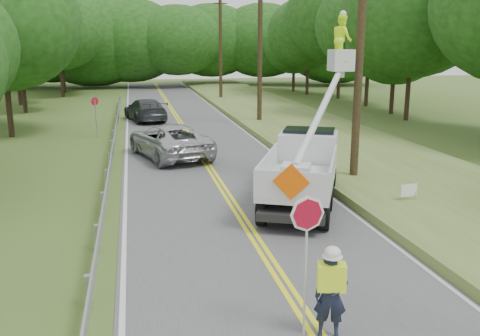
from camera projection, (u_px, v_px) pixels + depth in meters
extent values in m
plane|color=#4C6222|center=(302.00, 312.00, 10.26)|extent=(140.00, 140.00, 0.00)
cube|color=#515154|center=(204.00, 160.00, 23.59)|extent=(7.20, 96.00, 0.02)
cube|color=#FFFE18|center=(202.00, 160.00, 23.57)|extent=(0.12, 96.00, 0.00)
cube|color=#FFFE18|center=(206.00, 159.00, 23.61)|extent=(0.12, 96.00, 0.00)
cube|color=silver|center=(126.00, 163.00, 22.91)|extent=(0.12, 96.00, 0.00)
cube|color=silver|center=(278.00, 156.00, 24.27)|extent=(0.12, 96.00, 0.00)
cube|color=#A3A6AC|center=(88.00, 292.00, 10.32)|extent=(0.12, 0.14, 0.70)
cube|color=#A3A6AC|center=(97.00, 238.00, 13.18)|extent=(0.12, 0.14, 0.70)
cube|color=#A3A6AC|center=(103.00, 203.00, 16.04)|extent=(0.12, 0.14, 0.70)
cube|color=#A3A6AC|center=(107.00, 179.00, 18.90)|extent=(0.12, 0.14, 0.70)
cube|color=#A3A6AC|center=(110.00, 161.00, 21.76)|extent=(0.12, 0.14, 0.70)
cube|color=#A3A6AC|center=(112.00, 148.00, 24.61)|extent=(0.12, 0.14, 0.70)
cube|color=#A3A6AC|center=(114.00, 137.00, 27.47)|extent=(0.12, 0.14, 0.70)
cube|color=#A3A6AC|center=(115.00, 128.00, 30.33)|extent=(0.12, 0.14, 0.70)
cube|color=#A3A6AC|center=(117.00, 121.00, 33.19)|extent=(0.12, 0.14, 0.70)
cube|color=#A3A6AC|center=(118.00, 115.00, 36.05)|extent=(0.12, 0.14, 0.70)
cube|color=#A3A6AC|center=(118.00, 109.00, 38.90)|extent=(0.12, 0.14, 0.70)
cube|color=#A3A6AC|center=(119.00, 105.00, 41.76)|extent=(0.12, 0.14, 0.70)
cube|color=#A3A6AC|center=(120.00, 101.00, 44.62)|extent=(0.12, 0.14, 0.70)
cube|color=#A3A6AC|center=(113.00, 146.00, 23.62)|extent=(0.05, 48.00, 0.34)
cylinder|color=black|center=(360.00, 47.00, 18.65)|extent=(0.30, 0.30, 10.00)
cylinder|color=black|center=(260.00, 46.00, 32.94)|extent=(0.30, 0.30, 10.00)
cylinder|color=black|center=(220.00, 45.00, 47.23)|extent=(0.30, 0.30, 10.00)
cube|color=black|center=(220.00, 3.00, 46.40)|extent=(1.20, 0.10, 0.10)
cube|color=#576C2F|center=(352.00, 150.00, 24.96)|extent=(7.00, 96.00, 0.30)
cylinder|color=#332319|center=(9.00, 104.00, 29.06)|extent=(0.32, 0.32, 3.65)
ellipsoid|color=#16410E|center=(0.00, 21.00, 28.03)|extent=(8.53, 8.53, 7.50)
cylinder|color=#332319|center=(24.00, 95.00, 39.43)|extent=(0.32, 0.32, 2.64)
ellipsoid|color=#16410E|center=(20.00, 51.00, 38.68)|extent=(6.17, 6.17, 5.43)
cylinder|color=#332319|center=(19.00, 88.00, 44.35)|extent=(0.32, 0.32, 2.83)
ellipsoid|color=#16410E|center=(15.00, 47.00, 43.55)|extent=(6.61, 6.61, 5.82)
cylinder|color=#332319|center=(62.00, 78.00, 51.19)|extent=(0.32, 0.32, 3.71)
ellipsoid|color=#16410E|center=(58.00, 30.00, 50.13)|extent=(8.65, 8.65, 7.61)
cylinder|color=#332319|center=(64.00, 77.00, 55.78)|extent=(0.32, 0.32, 3.38)
ellipsoid|color=#16410E|center=(60.00, 37.00, 54.82)|extent=(7.90, 7.90, 6.95)
cylinder|color=#332319|center=(408.00, 90.00, 35.42)|extent=(0.32, 0.32, 4.11)
ellipsoid|color=#16410E|center=(414.00, 13.00, 34.25)|extent=(9.58, 9.58, 8.43)
cylinder|color=#332319|center=(392.00, 93.00, 38.78)|extent=(0.32, 0.32, 3.09)
ellipsoid|color=#16410E|center=(396.00, 41.00, 37.90)|extent=(7.21, 7.21, 6.35)
cylinder|color=#332319|center=(367.00, 83.00, 43.47)|extent=(0.32, 0.32, 3.84)
ellipsoid|color=#16410E|center=(370.00, 25.00, 42.39)|extent=(8.95, 8.95, 7.87)
cylinder|color=#332319|center=(339.00, 75.00, 49.48)|extent=(0.32, 0.32, 4.44)
ellipsoid|color=#16410E|center=(341.00, 16.00, 48.22)|extent=(10.36, 10.36, 9.11)
cylinder|color=#332319|center=(307.00, 77.00, 53.49)|extent=(0.32, 0.32, 3.57)
ellipsoid|color=#16410E|center=(309.00, 33.00, 52.47)|extent=(8.33, 8.33, 7.33)
cylinder|color=#332319|center=(293.00, 79.00, 57.07)|extent=(0.32, 0.32, 2.76)
ellipsoid|color=#16410E|center=(294.00, 47.00, 56.29)|extent=(6.43, 6.43, 5.66)
ellipsoid|color=#16410E|center=(7.00, 40.00, 60.83)|extent=(14.35, 10.77, 10.77)
ellipsoid|color=#16410E|center=(50.00, 40.00, 61.17)|extent=(13.16, 9.87, 9.87)
ellipsoid|color=#16410E|center=(92.00, 40.00, 61.28)|extent=(14.36, 10.77, 10.77)
ellipsoid|color=#16410E|center=(130.00, 40.00, 61.88)|extent=(13.15, 9.86, 9.86)
ellipsoid|color=#16410E|center=(177.00, 40.00, 61.29)|extent=(10.88, 8.16, 8.16)
ellipsoid|color=#16410E|center=(212.00, 40.00, 65.43)|extent=(12.04, 9.03, 9.03)
ellipsoid|color=#16410E|center=(263.00, 40.00, 65.92)|extent=(12.31, 9.23, 9.23)
ellipsoid|color=#16410E|center=(295.00, 40.00, 65.84)|extent=(10.30, 7.72, 7.72)
ellipsoid|color=#16410E|center=(336.00, 40.00, 64.84)|extent=(14.14, 10.60, 10.60)
imported|color=#191E33|center=(331.00, 296.00, 9.17)|extent=(0.66, 0.52, 1.59)
cube|color=#D4FF20|center=(332.00, 277.00, 9.09)|extent=(0.55, 0.42, 0.48)
ellipsoid|color=white|center=(333.00, 253.00, 8.98)|extent=(0.30, 0.30, 0.24)
cylinder|color=#B7B7B7|center=(305.00, 277.00, 9.18)|extent=(0.04, 0.04, 2.23)
cylinder|color=#A60B24|center=(307.00, 214.00, 8.91)|extent=(0.64, 0.10, 0.64)
cylinder|color=black|center=(262.00, 211.00, 15.00)|extent=(0.59, 0.89, 0.86)
cylinder|color=black|center=(325.00, 215.00, 14.62)|extent=(0.59, 0.89, 0.86)
cylinder|color=black|center=(272.00, 194.00, 16.69)|extent=(0.59, 0.89, 0.86)
cylinder|color=black|center=(328.00, 197.00, 16.31)|extent=(0.59, 0.89, 0.86)
cylinder|color=black|center=(282.00, 177.00, 18.80)|extent=(0.59, 0.89, 0.86)
cylinder|color=black|center=(332.00, 180.00, 18.43)|extent=(0.59, 0.89, 0.86)
cube|color=black|center=(301.00, 191.00, 16.74)|extent=(4.04, 5.97, 0.22)
cube|color=silver|center=(299.00, 183.00, 16.04)|extent=(3.54, 4.58, 0.20)
cube|color=silver|center=(267.00, 167.00, 16.15)|extent=(1.72, 3.76, 0.80)
cube|color=silver|center=(333.00, 171.00, 15.73)|extent=(1.72, 3.76, 0.80)
cube|color=silver|center=(291.00, 186.00, 14.01)|extent=(1.89, 0.89, 0.80)
cube|color=silver|center=(308.00, 155.00, 18.86)|extent=(2.52, 2.36, 1.60)
cube|color=black|center=(309.00, 138.00, 18.90)|extent=(2.10, 1.79, 0.67)
cube|color=silver|center=(296.00, 177.00, 15.01)|extent=(1.06, 1.06, 0.71)
cube|color=silver|center=(341.00, 60.00, 18.62)|extent=(0.76, 0.76, 0.76)
imported|color=#D4FF20|center=(342.00, 39.00, 18.45)|extent=(0.62, 0.80, 1.65)
cube|color=#FF5E05|center=(291.00, 182.00, 13.92)|extent=(0.94, 0.45, 1.01)
imported|color=silver|center=(169.00, 140.00, 23.99)|extent=(4.04, 6.06, 1.54)
imported|color=#383C3F|center=(145.00, 110.00, 35.36)|extent=(3.10, 5.41, 1.48)
cylinder|color=#A3A6AC|center=(96.00, 119.00, 28.90)|extent=(0.06, 0.06, 2.13)
cylinder|color=#A60B24|center=(95.00, 101.00, 28.68)|extent=(0.39, 0.32, 0.48)
cube|color=white|center=(409.00, 190.00, 16.48)|extent=(0.56, 0.08, 0.39)
cylinder|color=#A3A6AC|center=(402.00, 201.00, 16.52)|extent=(0.02, 0.02, 0.56)
cylinder|color=#A3A6AC|center=(415.00, 200.00, 16.60)|extent=(0.02, 0.02, 0.56)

